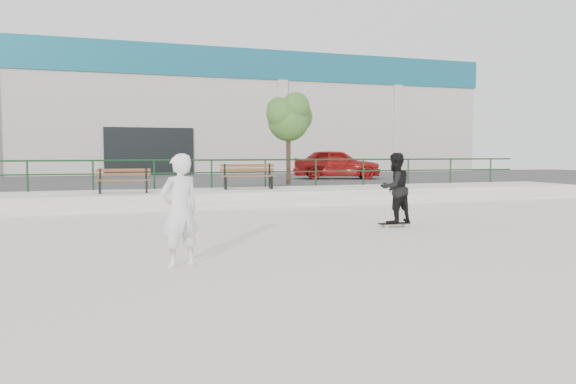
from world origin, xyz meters
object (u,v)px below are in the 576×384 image
object	(u,v)px
bench_right	(248,176)
red_car	(337,164)
bench_left	(123,181)
tree	(289,116)
skateboard	(394,224)
seated_skater	(180,210)
standing_skater	(395,188)

from	to	relation	value
bench_right	red_car	size ratio (longest dim) A/B	0.46
bench_left	tree	world-z (taller)	tree
tree	skateboard	world-z (taller)	tree
bench_right	seated_skater	bearing A→B (deg)	-103.06
red_car	standing_skater	size ratio (longest dim) A/B	2.53
bench_left	red_car	bearing A→B (deg)	36.39
bench_left	seated_skater	distance (m)	9.64
tree	bench_left	bearing A→B (deg)	-157.67
red_car	seated_skater	world-z (taller)	red_car
skateboard	seated_skater	size ratio (longest dim) A/B	0.45
bench_right	seated_skater	size ratio (longest dim) A/B	1.12
bench_left	red_car	xyz separation A→B (m)	(10.19, 6.62, 0.34)
seated_skater	skateboard	bearing A→B (deg)	-170.75
tree	skateboard	xyz separation A→B (m)	(-0.50, -9.19, -3.11)
bench_left	seated_skater	world-z (taller)	seated_skater
bench_right	tree	xyz separation A→B (m)	(2.18, 1.96, 2.25)
bench_right	red_car	bearing A→B (deg)	52.04
standing_skater	seated_skater	size ratio (longest dim) A/B	0.95
red_car	tree	bearing A→B (deg)	154.06
bench_left	tree	xyz separation A→B (m)	(6.39, 2.62, 2.30)
tree	bench_right	bearing A→B (deg)	-138.04
bench_right	red_car	distance (m)	8.45
tree	red_car	bearing A→B (deg)	46.40
red_car	seated_skater	xyz separation A→B (m)	(-9.78, -16.25, -0.35)
bench_left	bench_right	size ratio (longest dim) A/B	0.87
skateboard	bench_left	bearing A→B (deg)	131.89
bench_left	red_car	world-z (taller)	red_car
bench_right	standing_skater	size ratio (longest dim) A/B	1.18
bench_left	seated_skater	bearing A→B (deg)	-84.16
seated_skater	bench_right	bearing A→B (deg)	-130.21
red_car	standing_skater	bearing A→B (deg)	179.58
bench_right	standing_skater	world-z (taller)	standing_skater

